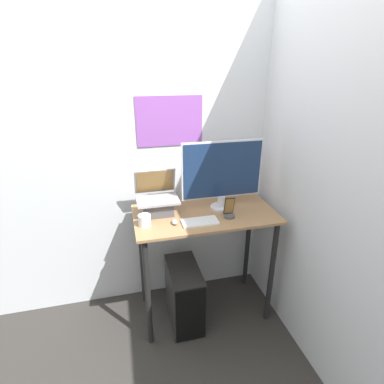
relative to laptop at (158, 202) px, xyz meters
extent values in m
plane|color=#2D2B28|center=(0.34, -0.36, -1.02)|extent=(12.00, 12.00, 0.00)
cube|color=silver|center=(0.34, 0.28, 0.28)|extent=(6.00, 0.05, 2.60)
cube|color=purple|center=(0.15, 0.26, 0.54)|extent=(0.50, 0.01, 0.37)
cube|color=silver|center=(0.96, -0.36, 0.28)|extent=(0.05, 6.00, 2.60)
cube|color=#936D47|center=(0.34, -0.08, -0.10)|extent=(1.06, 0.56, 0.02)
cylinder|color=black|center=(-0.14, -0.30, -0.56)|extent=(0.04, 0.04, 0.91)
cylinder|color=black|center=(0.82, -0.30, -0.56)|extent=(0.04, 0.04, 0.91)
cylinder|color=black|center=(-0.14, 0.15, -0.56)|extent=(0.04, 0.04, 0.91)
cylinder|color=black|center=(0.82, 0.15, -0.56)|extent=(0.04, 0.04, 0.91)
cube|color=#4C4C51|center=(0.00, -0.02, -0.04)|extent=(0.21, 0.14, 0.11)
cube|color=gray|center=(0.00, -0.02, 0.02)|extent=(0.30, 0.20, 0.02)
cube|color=gray|center=(0.00, 0.11, 0.13)|extent=(0.30, 0.07, 0.19)
cube|color=olive|center=(0.00, 0.10, 0.13)|extent=(0.27, 0.06, 0.17)
cylinder|color=silver|center=(0.48, -0.03, -0.08)|extent=(0.16, 0.16, 0.02)
cylinder|color=silver|center=(0.48, -0.03, -0.03)|extent=(0.06, 0.06, 0.09)
cube|color=silver|center=(0.48, -0.03, 0.22)|extent=(0.61, 0.01, 0.43)
cube|color=navy|center=(0.48, -0.04, 0.22)|extent=(0.59, 0.01, 0.41)
cube|color=white|center=(0.26, -0.21, -0.08)|extent=(0.25, 0.12, 0.01)
cube|color=silver|center=(0.26, -0.21, -0.08)|extent=(0.23, 0.11, 0.00)
ellipsoid|color=#99999E|center=(0.09, -0.19, -0.08)|extent=(0.04, 0.07, 0.03)
cylinder|color=#4C4C51|center=(0.49, -0.19, -0.08)|extent=(0.08, 0.08, 0.02)
cube|color=black|center=(0.49, -0.17, -0.01)|extent=(0.07, 0.04, 0.13)
cube|color=olive|center=(0.49, -0.18, 0.00)|extent=(0.07, 0.03, 0.12)
cube|color=black|center=(0.16, -0.15, -0.77)|extent=(0.24, 0.45, 0.50)
cube|color=black|center=(0.16, -0.38, -0.77)|extent=(0.22, 0.01, 0.47)
cylinder|color=white|center=(-0.11, -0.16, -0.05)|extent=(0.09, 0.09, 0.08)
camera|label=1|loc=(-0.23, -2.00, 0.92)|focal=28.00mm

